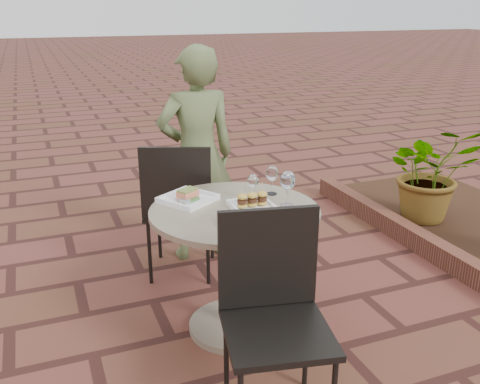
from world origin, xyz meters
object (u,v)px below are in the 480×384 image
object	(u,v)px
plate_salmon	(188,198)
cafe_table	(235,251)
chair_near	(273,300)
diner	(197,156)
plate_tuna	(251,224)
chair_far	(179,200)
plate_sliders	(252,203)

from	to	relation	value
plate_salmon	cafe_table	bearing A→B (deg)	-45.72
chair_near	diner	world-z (taller)	diner
diner	plate_tuna	size ratio (longest dim) A/B	5.06
chair_far	plate_salmon	size ratio (longest dim) A/B	2.67
diner	cafe_table	bearing A→B (deg)	85.65
plate_sliders	plate_tuna	xyz separation A→B (m)	(-0.10, -0.23, -0.01)
chair_far	plate_sliders	distance (m)	0.79
cafe_table	chair_far	xyz separation A→B (m)	(-0.12, 0.71, 0.07)
cafe_table	plate_sliders	xyz separation A→B (m)	(0.09, -0.03, 0.28)
chair_near	plate_tuna	world-z (taller)	chair_near
diner	plate_sliders	xyz separation A→B (m)	(-0.01, -1.02, 0.01)
cafe_table	plate_tuna	size ratio (longest dim) A/B	3.03
cafe_table	plate_tuna	distance (m)	0.37
plate_sliders	plate_tuna	world-z (taller)	plate_sliders
chair_far	chair_near	bearing A→B (deg)	114.61
chair_far	plate_tuna	distance (m)	0.99
diner	plate_salmon	world-z (taller)	diner
diner	plate_sliders	distance (m)	1.02
cafe_table	chair_far	size ratio (longest dim) A/B	0.97
chair_far	diner	bearing A→B (deg)	-104.43
plate_tuna	plate_sliders	bearing A→B (deg)	65.87
plate_sliders	plate_salmon	bearing A→B (deg)	141.19
cafe_table	plate_salmon	distance (m)	0.39
chair_near	plate_salmon	world-z (taller)	chair_near
cafe_table	plate_salmon	xyz separation A→B (m)	(-0.20, 0.20, 0.27)
chair_near	plate_sliders	size ratio (longest dim) A/B	4.24
plate_tuna	plate_salmon	bearing A→B (deg)	111.46
plate_salmon	chair_near	bearing A→B (deg)	-81.36
chair_far	chair_near	world-z (taller)	same
chair_far	plate_tuna	size ratio (longest dim) A/B	3.13
chair_near	cafe_table	bearing A→B (deg)	95.37
chair_far	cafe_table	bearing A→B (deg)	121.88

